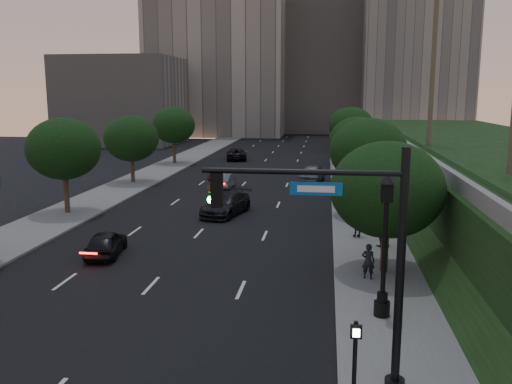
# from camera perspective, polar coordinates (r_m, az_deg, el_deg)

# --- Properties ---
(ground) EXTENTS (160.00, 160.00, 0.00)m
(ground) POSITION_cam_1_polar(r_m,az_deg,el_deg) (20.26, -15.57, -14.41)
(ground) COLOR black
(ground) RESTS_ON ground
(road_surface) EXTENTS (16.00, 140.00, 0.02)m
(road_surface) POSITION_cam_1_polar(r_m,az_deg,el_deg) (48.18, -1.64, 0.45)
(road_surface) COLOR black
(road_surface) RESTS_ON ground
(sidewalk_right) EXTENTS (4.50, 140.00, 0.15)m
(sidewalk_right) POSITION_cam_1_polar(r_m,az_deg,el_deg) (47.65, 10.62, 0.24)
(sidewalk_right) COLOR slate
(sidewalk_right) RESTS_ON ground
(sidewalk_left) EXTENTS (4.50, 140.00, 0.15)m
(sidewalk_left) POSITION_cam_1_polar(r_m,az_deg,el_deg) (50.78, -13.14, 0.77)
(sidewalk_left) COLOR slate
(sidewalk_left) RESTS_ON ground
(embankment) EXTENTS (18.00, 90.00, 4.00)m
(embankment) POSITION_cam_1_polar(r_m,az_deg,el_deg) (47.56, 25.12, 1.75)
(embankment) COLOR black
(embankment) RESTS_ON ground
(parapet_wall) EXTENTS (0.35, 90.00, 0.70)m
(parapet_wall) POSITION_cam_1_polar(r_m,az_deg,el_deg) (45.42, 15.05, 5.01)
(parapet_wall) COLOR slate
(parapet_wall) RESTS_ON embankment
(office_block_left) EXTENTS (26.00, 20.00, 32.00)m
(office_block_left) POSITION_cam_1_polar(r_m,az_deg,el_deg) (111.21, -3.84, 14.37)
(office_block_left) COLOR gray
(office_block_left) RESTS_ON ground
(office_block_mid) EXTENTS (22.00, 18.00, 26.00)m
(office_block_mid) POSITION_cam_1_polar(r_m,az_deg,el_deg) (118.94, 6.88, 12.62)
(office_block_mid) COLOR gray
(office_block_mid) RESTS_ON ground
(office_block_right) EXTENTS (20.00, 22.00, 36.00)m
(office_block_right) POSITION_cam_1_polar(r_m,az_deg,el_deg) (114.44, 16.26, 14.89)
(office_block_right) COLOR gray
(office_block_right) RESTS_ON ground
(office_block_filler) EXTENTS (18.00, 16.00, 14.00)m
(office_block_filler) POSITION_cam_1_polar(r_m,az_deg,el_deg) (93.09, -13.84, 9.32)
(office_block_filler) COLOR gray
(office_block_filler) RESTS_ON ground
(tree_right_a) EXTENTS (5.20, 5.20, 6.24)m
(tree_right_a) POSITION_cam_1_polar(r_m,az_deg,el_deg) (25.38, 13.64, 0.26)
(tree_right_a) COLOR #38281C
(tree_right_a) RESTS_ON ground
(tree_right_b) EXTENTS (5.20, 5.20, 6.74)m
(tree_right_b) POSITION_cam_1_polar(r_m,az_deg,el_deg) (37.15, 11.74, 4.26)
(tree_right_b) COLOR #38281C
(tree_right_b) RESTS_ON ground
(tree_right_c) EXTENTS (5.20, 5.20, 6.24)m
(tree_right_c) POSITION_cam_1_polar(r_m,az_deg,el_deg) (50.11, 10.65, 5.29)
(tree_right_c) COLOR #38281C
(tree_right_c) RESTS_ON ground
(tree_right_d) EXTENTS (5.20, 5.20, 6.74)m
(tree_right_d) POSITION_cam_1_polar(r_m,az_deg,el_deg) (64.02, 10.00, 6.84)
(tree_right_d) COLOR #38281C
(tree_right_d) RESTS_ON ground
(tree_right_e) EXTENTS (5.20, 5.20, 6.24)m
(tree_right_e) POSITION_cam_1_polar(r_m,az_deg,el_deg) (79.01, 9.53, 7.16)
(tree_right_e) COLOR #38281C
(tree_right_e) RESTS_ON ground
(tree_left_b) EXTENTS (5.00, 5.00, 6.71)m
(tree_left_b) POSITION_cam_1_polar(r_m,az_deg,el_deg) (39.32, -19.59, 4.30)
(tree_left_b) COLOR #38281C
(tree_left_b) RESTS_ON ground
(tree_left_c) EXTENTS (5.00, 5.00, 6.34)m
(tree_left_c) POSITION_cam_1_polar(r_m,az_deg,el_deg) (51.22, -12.99, 5.52)
(tree_left_c) COLOR #38281C
(tree_left_c) RESTS_ON ground
(tree_left_d) EXTENTS (5.00, 5.00, 6.71)m
(tree_left_d) POSITION_cam_1_polar(r_m,az_deg,el_deg) (64.47, -8.67, 6.96)
(tree_left_d) COLOR #38281C
(tree_left_d) RESTS_ON ground
(traffic_signal_mast) EXTENTS (5.68, 0.56, 7.00)m
(traffic_signal_mast) POSITION_cam_1_polar(r_m,az_deg,el_deg) (15.11, 10.80, -7.93)
(traffic_signal_mast) COLOR black
(traffic_signal_mast) RESTS_ON ground
(street_lamp) EXTENTS (0.64, 0.64, 5.62)m
(street_lamp) POSITION_cam_1_polar(r_m,az_deg,el_deg) (20.51, 13.36, -6.13)
(street_lamp) COLOR black
(street_lamp) RESTS_ON ground
(pedestrian_signal) EXTENTS (0.30, 0.33, 2.50)m
(pedestrian_signal) POSITION_cam_1_polar(r_m,az_deg,el_deg) (15.10, 10.38, -16.60)
(pedestrian_signal) COLOR black
(pedestrian_signal) RESTS_ON ground
(sedan_near_left) EXTENTS (2.11, 4.09, 1.33)m
(sedan_near_left) POSITION_cam_1_polar(r_m,az_deg,el_deg) (29.31, -15.53, -5.20)
(sedan_near_left) COLOR black
(sedan_near_left) RESTS_ON ground
(sedan_mid_left) EXTENTS (1.50, 4.12, 1.35)m
(sedan_mid_left) POSITION_cam_1_polar(r_m,az_deg,el_deg) (48.00, -3.33, 1.20)
(sedan_mid_left) COLOR #575A5D
(sedan_mid_left) RESTS_ON ground
(sedan_far_left) EXTENTS (3.33, 5.60, 1.46)m
(sedan_far_left) POSITION_cam_1_polar(r_m,az_deg,el_deg) (68.20, -2.08, 4.02)
(sedan_far_left) COLOR black
(sedan_far_left) RESTS_ON ground
(sedan_near_right) EXTENTS (3.29, 5.55, 1.51)m
(sedan_near_right) POSITION_cam_1_polar(r_m,az_deg,el_deg) (37.53, -3.17, -1.29)
(sedan_near_right) COLOR black
(sedan_near_right) RESTS_ON ground
(sedan_far_right) EXTENTS (2.71, 5.08, 1.65)m
(sedan_far_right) POSITION_cam_1_polar(r_m,az_deg,el_deg) (51.31, 5.90, 1.93)
(sedan_far_right) COLOR slate
(sedan_far_right) RESTS_ON ground
(pedestrian_a) EXTENTS (0.66, 0.51, 1.62)m
(pedestrian_a) POSITION_cam_1_polar(r_m,az_deg,el_deg) (24.86, 11.73, -7.15)
(pedestrian_a) COLOR black
(pedestrian_a) RESTS_ON sidewalk_right
(pedestrian_b) EXTENTS (1.11, 0.98, 1.91)m
(pedestrian_b) POSITION_cam_1_polar(r_m,az_deg,el_deg) (30.09, 13.10, -3.82)
(pedestrian_b) COLOR black
(pedestrian_b) RESTS_ON sidewalk_right
(pedestrian_c) EXTENTS (1.10, 0.75, 1.74)m
(pedestrian_c) POSITION_cam_1_polar(r_m,az_deg,el_deg) (31.72, 10.66, -3.15)
(pedestrian_c) COLOR black
(pedestrian_c) RESTS_ON sidewalk_right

